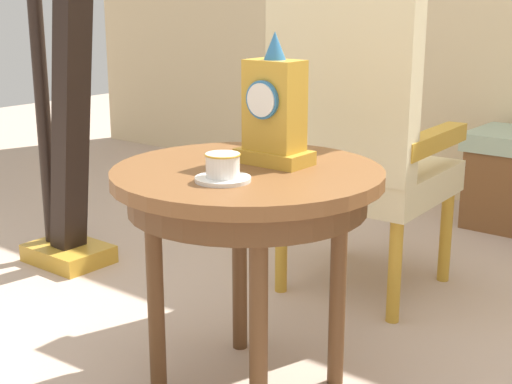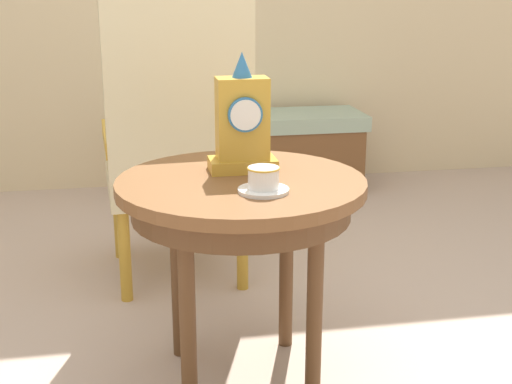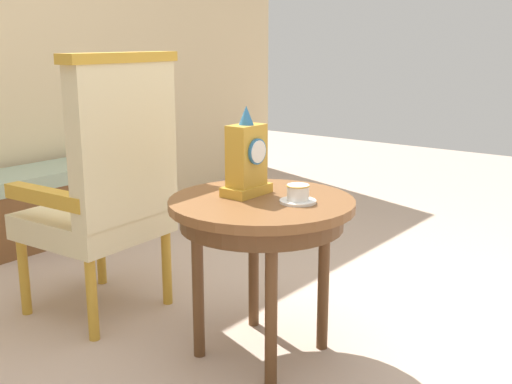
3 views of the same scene
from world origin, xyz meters
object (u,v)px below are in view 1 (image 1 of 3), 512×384
object	(u,v)px
side_table	(248,197)
harp	(62,87)
armchair	(356,131)
teacup_left	(223,169)
mantel_clock	(274,112)

from	to	relation	value
side_table	harp	bearing A→B (deg)	164.92
armchair	harp	xyz separation A→B (m)	(-1.02, -0.42, 0.11)
armchair	side_table	bearing A→B (deg)	-80.54
harp	teacup_left	bearing A→B (deg)	-20.61
side_table	armchair	size ratio (longest dim) A/B	0.61
armchair	harp	world-z (taller)	harp
mantel_clock	armchair	size ratio (longest dim) A/B	0.29
teacup_left	armchair	size ratio (longest dim) A/B	0.12
side_table	teacup_left	bearing A→B (deg)	-75.03
side_table	armchair	bearing A→B (deg)	99.46
mantel_clock	harp	size ratio (longest dim) A/B	0.19
teacup_left	armchair	xyz separation A→B (m)	(-0.16, 0.86, -0.05)
side_table	mantel_clock	world-z (taller)	mantel_clock
mantel_clock	harp	distance (m)	1.19
teacup_left	harp	world-z (taller)	harp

